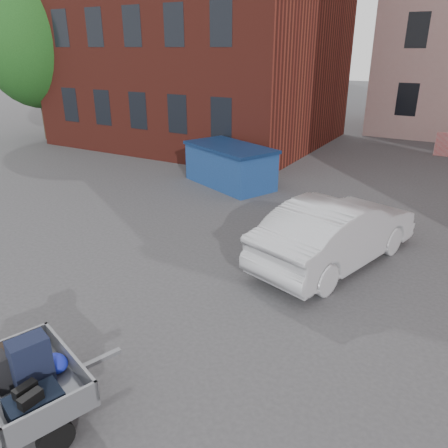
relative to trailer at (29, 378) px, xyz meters
The scene contains 6 objects.
ground 3.90m from the trailer, 76.13° to the left, with size 120.00×120.00×0.00m, color #38383A.
far_building 32.22m from the trailer, 126.54° to the left, with size 6.00×6.00×8.00m, color maroon.
tree 20.26m from the trailer, 139.79° to the left, with size 5.28×5.28×8.30m.
trailer is the anchor object (origin of this frame).
dumpster 10.63m from the trailer, 105.56° to the left, with size 3.67×2.84×1.37m.
silver_car 6.58m from the trailer, 71.93° to the left, with size 1.55×4.46×1.47m, color #AFB1B7.
Camera 1 is at (3.35, -6.27, 4.45)m, focal length 35.00 mm.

